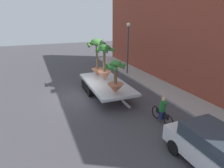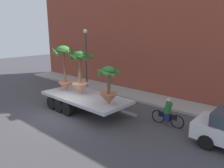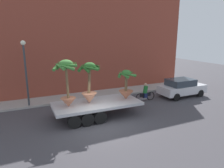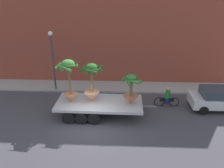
{
  "view_description": "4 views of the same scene",
  "coord_description": "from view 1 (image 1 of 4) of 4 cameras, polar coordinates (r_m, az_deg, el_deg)",
  "views": [
    {
      "loc": [
        12.68,
        -3.17,
        5.54
      ],
      "look_at": [
        1.57,
        1.46,
        1.25
      ],
      "focal_mm": 30.64,
      "sensor_mm": 36.0,
      "label": 1
    },
    {
      "loc": [
        9.9,
        -6.88,
        4.86
      ],
      "look_at": [
        2.19,
        1.93,
        1.93
      ],
      "focal_mm": 34.4,
      "sensor_mm": 36.0,
      "label": 2
    },
    {
      "loc": [
        -4.15,
        -10.71,
        5.36
      ],
      "look_at": [
        1.9,
        2.39,
        1.88
      ],
      "focal_mm": 32.9,
      "sensor_mm": 36.0,
      "label": 3
    },
    {
      "loc": [
        1.87,
        -12.45,
        8.29
      ],
      "look_at": [
        1.19,
        2.55,
        1.85
      ],
      "focal_mm": 37.45,
      "sensor_mm": 36.0,
      "label": 4
    }
  ],
  "objects": [
    {
      "name": "potted_palm_middle",
      "position": [
        11.72,
        1.02,
        1.6
      ],
      "size": [
        1.36,
        1.38,
        2.07
      ],
      "color": "#B26647",
      "rests_on": "flatbed_trailer"
    },
    {
      "name": "potted_palm_rear",
      "position": [
        13.99,
        -2.29,
        6.15
      ],
      "size": [
        1.57,
        1.5,
        2.69
      ],
      "color": "tan",
      "rests_on": "flatbed_trailer"
    },
    {
      "name": "flatbed_trailer",
      "position": [
        14.2,
        -2.13,
        -0.01
      ],
      "size": [
        6.79,
        2.71,
        0.98
      ],
      "color": "#B7BABF",
      "rests_on": "ground"
    },
    {
      "name": "cyclist",
      "position": [
        10.82,
        14.8,
        -7.85
      ],
      "size": [
        1.84,
        0.35,
        1.54
      ],
      "color": "black",
      "rests_on": "ground"
    },
    {
      "name": "sidewalk",
      "position": [
        16.63,
        12.76,
        -0.07
      ],
      "size": [
        24.0,
        2.2,
        0.15
      ],
      "primitive_type": "cube",
      "color": "#A39E99",
      "rests_on": "ground"
    },
    {
      "name": "building_facade",
      "position": [
        16.79,
        18.95,
        15.95
      ],
      "size": [
        24.0,
        1.2,
        9.52
      ],
      "primitive_type": "cube",
      "color": "brown",
      "rests_on": "ground"
    },
    {
      "name": "ground_plane",
      "position": [
        14.2,
        -7.94,
        -3.55
      ],
      "size": [
        60.0,
        60.0,
        0.0
      ],
      "primitive_type": "plane",
      "color": "#423F44"
    },
    {
      "name": "parked_car",
      "position": [
        8.44,
        28.97,
        -17.15
      ],
      "size": [
        4.18,
        1.92,
        1.58
      ],
      "color": "silver",
      "rests_on": "ground"
    },
    {
      "name": "potted_palm_front",
      "position": [
        15.25,
        -4.53,
        8.52
      ],
      "size": [
        1.67,
        1.63,
        2.94
      ],
      "color": "#C17251",
      "rests_on": "flatbed_trailer"
    },
    {
      "name": "street_lamp",
      "position": [
        18.56,
        4.81,
        12.4
      ],
      "size": [
        0.36,
        0.36,
        4.83
      ],
      "color": "#383D42",
      "rests_on": "sidewalk"
    }
  ]
}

